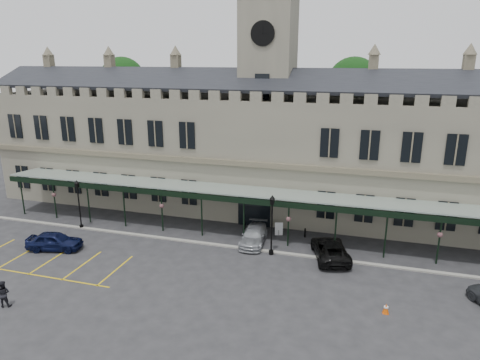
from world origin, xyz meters
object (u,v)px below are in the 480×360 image
(lamp_post_left, at_px, (79,200))
(clock_tower, at_px, (268,86))
(station_building, at_px, (267,151))
(sign_board, at_px, (279,229))
(car_left_a, at_px, (55,241))
(traffic_cone, at_px, (386,309))
(car_van, at_px, (330,249))
(person_b, at_px, (3,294))
(lamp_post_mid, at_px, (272,220))
(car_taxi, at_px, (254,235))

(lamp_post_left, bearing_deg, clock_tower, 33.42)
(station_building, distance_m, sign_board, 9.30)
(clock_tower, relative_size, car_left_a, 5.37)
(station_building, height_order, lamp_post_left, station_building)
(clock_tower, distance_m, traffic_cone, 24.49)
(car_van, xyz_separation_m, person_b, (-20.05, -13.26, 0.15))
(lamp_post_left, xyz_separation_m, traffic_cone, (27.72, -6.73, -2.54))
(car_left_a, bearing_deg, traffic_cone, -107.60)
(clock_tower, relative_size, person_b, 13.57)
(lamp_post_mid, bearing_deg, traffic_cone, -35.38)
(lamp_post_left, relative_size, car_taxi, 0.98)
(car_left_a, relative_size, person_b, 2.53)
(car_taxi, bearing_deg, lamp_post_mid, -45.95)
(lamp_post_mid, distance_m, traffic_cone, 11.29)
(station_building, bearing_deg, lamp_post_mid, -74.56)
(car_left_a, xyz_separation_m, car_van, (22.75, 5.00, -0.02))
(car_taxi, xyz_separation_m, person_b, (-13.30, -14.36, 0.20))
(lamp_post_mid, bearing_deg, station_building, 105.44)
(lamp_post_left, xyz_separation_m, car_van, (23.57, 0.27, -2.11))
(station_building, bearing_deg, clock_tower, 90.00)
(station_building, bearing_deg, car_taxi, -83.65)
(sign_board, distance_m, car_van, 6.03)
(station_building, distance_m, car_van, 13.94)
(clock_tower, distance_m, lamp_post_left, 21.55)
(lamp_post_left, xyz_separation_m, car_left_a, (0.83, -4.73, -2.09))
(clock_tower, xyz_separation_m, car_left_a, (-15.00, -15.17, -12.32))
(sign_board, bearing_deg, car_van, -52.22)
(sign_board, xyz_separation_m, person_b, (-15.09, -16.69, 0.30))
(lamp_post_left, distance_m, sign_board, 19.11)
(person_b, bearing_deg, lamp_post_left, -96.25)
(person_b, bearing_deg, sign_board, -153.56)
(lamp_post_mid, distance_m, sign_board, 4.78)
(station_building, relative_size, clock_tower, 2.42)
(car_left_a, height_order, person_b, person_b)
(lamp_post_mid, relative_size, person_b, 2.85)
(station_building, relative_size, sign_board, 47.86)
(traffic_cone, bearing_deg, car_left_a, 175.74)
(station_building, distance_m, car_taxi, 10.72)
(lamp_post_mid, relative_size, traffic_cone, 7.63)
(lamp_post_left, xyz_separation_m, lamp_post_mid, (18.80, -0.39, 0.22))
(traffic_cone, xyz_separation_m, car_van, (-4.15, 7.00, 0.43))
(car_left_a, bearing_deg, lamp_post_left, -3.42)
(station_building, bearing_deg, car_left_a, -134.83)
(station_building, relative_size, person_b, 32.84)
(person_b, bearing_deg, car_van, -167.95)
(person_b, bearing_deg, car_left_a, -93.34)
(lamp_post_left, bearing_deg, car_left_a, -80.08)
(clock_tower, bearing_deg, car_taxi, -83.71)
(car_left_a, bearing_deg, person_b, -175.24)
(clock_tower, bearing_deg, person_b, -117.69)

